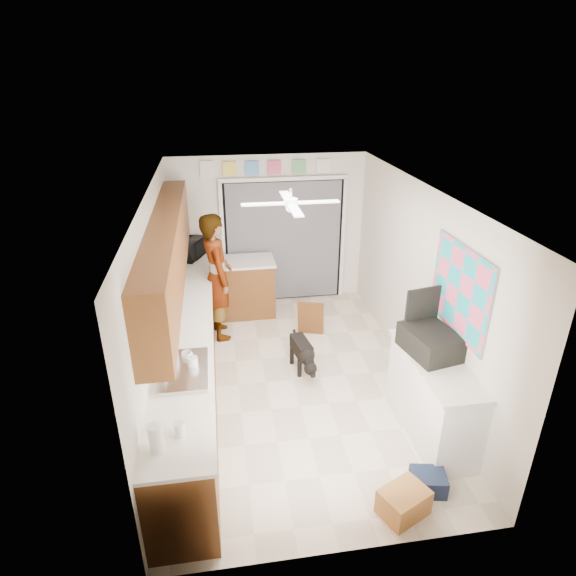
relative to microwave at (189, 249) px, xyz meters
name	(u,v)px	position (x,y,z in m)	size (l,w,h in m)	color
floor	(293,380)	(1.32, -2.25, -1.09)	(5.00, 5.00, 0.00)	beige
ceiling	(294,192)	(1.32, -2.25, 1.41)	(5.00, 5.00, 0.00)	white
wall_back	(269,231)	(1.32, 0.25, 0.16)	(3.20, 3.20, 0.00)	silver
wall_front	(348,438)	(1.32, -4.75, 0.16)	(3.20, 3.20, 0.00)	silver
wall_left	(157,303)	(-0.28, -2.25, 0.16)	(5.00, 5.00, 0.00)	silver
wall_right	(419,286)	(2.92, -2.25, 0.16)	(5.00, 5.00, 0.00)	silver
left_base_cabinets	(189,359)	(0.02, -2.25, -0.64)	(0.60, 4.80, 0.90)	brown
left_countertop	(187,326)	(0.03, -2.25, -0.17)	(0.62, 4.80, 0.04)	white
upper_cabinets	(168,252)	(-0.12, -2.05, 0.71)	(0.32, 4.00, 0.80)	brown
sink_basin	(183,371)	(0.03, -3.25, -0.14)	(0.50, 0.76, 0.06)	silver
faucet	(163,365)	(-0.16, -3.25, -0.04)	(0.03, 0.03, 0.22)	silver
peninsula_base	(243,288)	(0.82, -0.25, -0.64)	(1.00, 0.60, 0.90)	brown
peninsula_top	(242,262)	(0.82, -0.25, -0.17)	(1.04, 0.64, 0.04)	white
back_opening_recess	(284,242)	(1.57, 0.22, -0.04)	(2.00, 0.06, 2.10)	black
curtain_panel	(284,243)	(1.57, 0.18, -0.04)	(1.90, 0.03, 2.05)	slate
door_trim_left	(223,246)	(0.55, 0.19, -0.04)	(0.06, 0.04, 2.10)	white
door_trim_right	(343,239)	(2.59, 0.19, -0.04)	(0.06, 0.04, 2.10)	white
door_trim_head	(284,179)	(1.57, 0.19, 1.03)	(2.10, 0.04, 0.06)	white
header_frame_0	(230,169)	(0.72, 0.22, 1.21)	(0.22, 0.02, 0.22)	#E8D24D
header_frame_1	(252,168)	(1.07, 0.22, 1.21)	(0.22, 0.02, 0.22)	#5091D7
header_frame_2	(274,167)	(1.42, 0.22, 1.21)	(0.22, 0.02, 0.22)	#D75077
header_frame_3	(299,167)	(1.82, 0.22, 1.21)	(0.22, 0.02, 0.22)	#62AB6A
header_frame_4	(324,166)	(2.22, 0.22, 1.21)	(0.22, 0.02, 0.22)	white
route66_sign	(207,169)	(0.37, 0.22, 1.21)	(0.22, 0.02, 0.26)	silver
right_counter_base	(432,399)	(2.67, -3.45, -0.64)	(0.50, 1.40, 0.90)	white
right_counter_top	(437,363)	(2.66, -3.45, -0.17)	(0.54, 1.44, 0.04)	white
abstract_painting	(460,290)	(2.90, -3.25, 0.56)	(0.03, 1.15, 0.95)	#F1587F
ceiling_fan	(291,203)	(1.32, -2.05, 1.23)	(1.14, 1.14, 0.24)	white
microwave	(189,249)	(0.00, 0.00, 0.00)	(0.56, 0.38, 0.31)	black
soap_bottle	(171,342)	(-0.09, -2.93, 0.02)	(0.13, 0.13, 0.34)	silver
cup	(187,356)	(0.06, -3.02, -0.11)	(0.12, 0.12, 0.09)	white
jar_a	(193,363)	(0.13, -3.21, -0.08)	(0.10, 0.10, 0.14)	silver
jar_b	(180,429)	(0.05, -4.18, -0.09)	(0.09, 0.09, 0.13)	silver
paper_towel_roll	(156,438)	(-0.12, -4.33, -0.03)	(0.12, 0.12, 0.25)	white
suitcase	(430,342)	(2.64, -3.28, -0.02)	(0.47, 0.62, 0.27)	black
suitcase_rim	(429,351)	(2.64, -3.28, -0.13)	(0.44, 0.58, 0.02)	yellow
suitcase_lid	(422,309)	(2.64, -2.99, 0.23)	(0.42, 0.03, 0.50)	black
cardboard_box	(404,502)	(1.99, -4.45, -0.96)	(0.42, 0.32, 0.26)	#C17E3C
navy_crate	(428,482)	(2.32, -4.23, -0.99)	(0.33, 0.27, 0.20)	#162039
cabinet_door_panel	(311,318)	(1.78, -1.15, -0.80)	(0.39, 0.03, 0.59)	brown
man	(217,277)	(0.42, -0.90, -0.14)	(0.70, 0.46, 1.91)	white
dog	(301,353)	(1.48, -2.01, -0.84)	(0.27, 0.63, 0.50)	black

